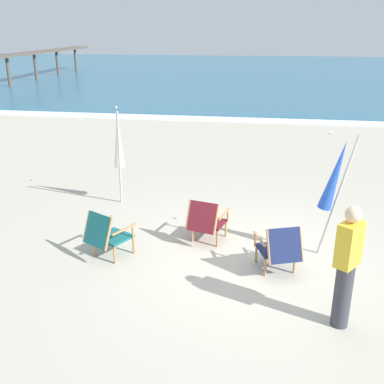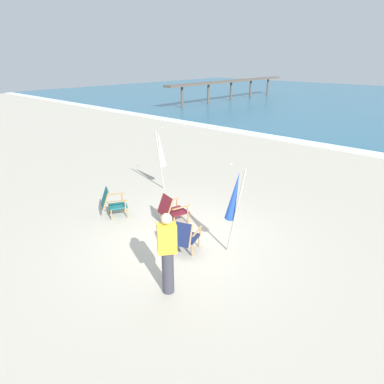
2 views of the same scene
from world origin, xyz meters
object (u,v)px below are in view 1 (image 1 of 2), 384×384
at_px(beach_chair_back_right, 206,220).
at_px(umbrella_furled_white, 118,142).
at_px(beach_chair_back_left, 106,234).
at_px(umbrella_furled_blue, 335,177).
at_px(person_near_chairs, 346,267).
at_px(beach_chair_front_right, 280,248).

xyz_separation_m(beach_chair_back_right, umbrella_furled_white, (-2.00, 1.50, 0.93)).
relative_size(beach_chair_back_right, beach_chair_back_left, 0.95).
distance_m(beach_chair_back_left, umbrella_furled_blue, 3.75).
height_order(umbrella_furled_blue, umbrella_furled_white, umbrella_furled_blue).
relative_size(beach_chair_back_right, umbrella_furled_white, 0.40).
height_order(beach_chair_back_right, person_near_chairs, person_near_chairs).
relative_size(umbrella_furled_blue, person_near_chairs, 1.28).
bearing_deg(umbrella_furled_blue, beach_chair_back_right, 176.90).
bearing_deg(beach_chair_back_left, person_near_chairs, -19.48).
height_order(beach_chair_back_right, umbrella_furled_blue, umbrella_furled_blue).
bearing_deg(beach_chair_back_left, umbrella_furled_white, 101.78).
bearing_deg(umbrella_furled_white, umbrella_furled_blue, -21.74).
bearing_deg(beach_chair_front_right, beach_chair_back_left, 178.97).
xyz_separation_m(beach_chair_front_right, umbrella_furled_blue, (0.81, 0.73, 0.94)).
bearing_deg(beach_chair_back_right, umbrella_furled_white, 143.12).
height_order(beach_chair_back_left, person_near_chairs, person_near_chairs).
distance_m(beach_chair_back_left, person_near_chairs, 3.73).
height_order(beach_chair_back_left, beach_chair_front_right, beach_chair_back_left).
xyz_separation_m(beach_chair_back_left, umbrella_furled_blue, (3.57, 0.68, 0.94)).
bearing_deg(beach_chair_back_right, person_near_chairs, -45.83).
bearing_deg(beach_chair_front_right, beach_chair_back_right, 145.61).
bearing_deg(umbrella_furled_white, person_near_chairs, -41.63).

